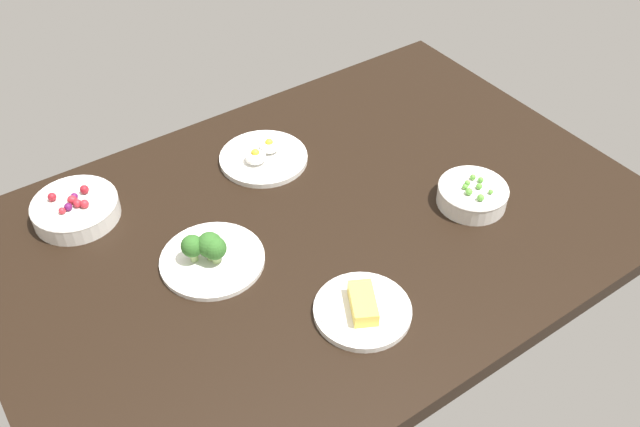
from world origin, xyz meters
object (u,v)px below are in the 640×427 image
plate_broccoli (210,255)px  bowl_berries (76,208)px  bowl_peas (472,194)px  plate_eggs (263,157)px  plate_cheese (363,309)px

plate_broccoli → bowl_berries: bearing=-58.6°
bowl_berries → bowl_peas: size_ratio=1.20×
bowl_peas → plate_eggs: 47.93cm
plate_cheese → bowl_berries: 64.33cm
bowl_berries → plate_broccoli: size_ratio=0.87×
bowl_berries → bowl_peas: bowl_berries is taller
plate_broccoli → plate_eggs: (-25.23, -21.83, -0.96)cm
plate_cheese → bowl_peas: bowl_peas is taller
bowl_peas → plate_broccoli: 56.74cm
bowl_peas → plate_eggs: bowl_peas is taller
bowl_berries → bowl_peas: bearing=148.3°
plate_cheese → bowl_berries: bowl_berries is taller
plate_broccoli → plate_eggs: 33.37cm
bowl_peas → plate_cheese: bearing=16.1°
plate_broccoli → plate_cheese: bearing=121.7°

